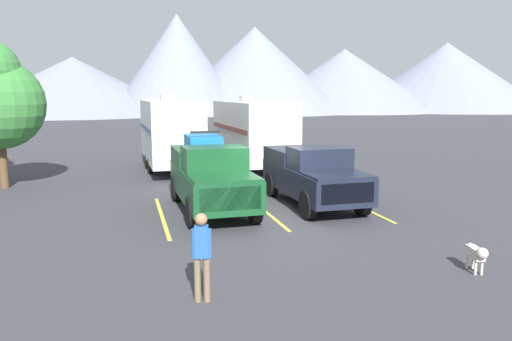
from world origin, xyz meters
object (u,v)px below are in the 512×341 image
(pickup_truck_a, at_px, (210,174))
(camper_trailer_a, at_px, (170,131))
(camper_trailer_b, at_px, (252,130))
(pickup_truck_b, at_px, (312,174))
(dog, at_px, (477,254))
(person_a, at_px, (202,251))

(pickup_truck_a, height_order, camper_trailer_a, camper_trailer_a)
(camper_trailer_a, relative_size, camper_trailer_b, 0.95)
(camper_trailer_a, xyz_separation_m, camper_trailer_b, (4.17, -0.50, -0.04))
(camper_trailer_a, bearing_deg, pickup_truck_b, -66.08)
(pickup_truck_b, distance_m, camper_trailer_a, 10.09)
(dog, bearing_deg, camper_trailer_a, 107.14)
(camper_trailer_b, relative_size, person_a, 5.12)
(pickup_truck_a, bearing_deg, person_a, -101.09)
(pickup_truck_a, height_order, dog, pickup_truck_a)
(person_a, xyz_separation_m, dog, (6.06, -0.10, -0.55))
(camper_trailer_a, bearing_deg, pickup_truck_a, -87.03)
(pickup_truck_a, xyz_separation_m, camper_trailer_a, (-0.47, 9.08, 0.80))
(camper_trailer_a, distance_m, dog, 17.35)
(pickup_truck_b, distance_m, person_a, 8.81)
(pickup_truck_b, bearing_deg, camper_trailer_b, 89.41)
(pickup_truck_b, relative_size, camper_trailer_a, 0.65)
(pickup_truck_b, distance_m, camper_trailer_b, 8.73)
(pickup_truck_a, relative_size, dog, 6.81)
(camper_trailer_b, bearing_deg, camper_trailer_a, 173.15)
(pickup_truck_b, xyz_separation_m, dog, (1.01, -7.32, -0.66))
(camper_trailer_b, height_order, person_a, camper_trailer_b)
(dog, bearing_deg, pickup_truck_b, 97.89)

